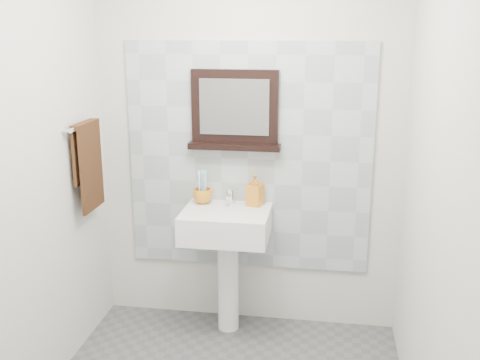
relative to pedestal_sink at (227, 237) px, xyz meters
name	(u,v)px	position (x,y,z in m)	size (l,w,h in m)	color
back_wall	(248,143)	(0.11, 0.23, 0.57)	(2.00, 0.01, 2.50)	silver
front_wall	(136,299)	(0.11, -1.97, 0.57)	(2.00, 0.01, 2.50)	silver
left_wall	(16,181)	(-0.89, -0.87, 0.57)	(0.01, 2.20, 2.50)	silver
right_wall	(438,200)	(1.11, -0.87, 0.57)	(0.01, 2.20, 2.50)	silver
splashback	(248,158)	(0.11, 0.21, 0.47)	(1.60, 0.02, 1.50)	#A6AFB4
pedestal_sink	(227,237)	(0.00, 0.00, 0.00)	(0.55, 0.44, 0.96)	white
toothbrush_cup	(203,196)	(-0.18, 0.12, 0.23)	(0.12, 0.12, 0.10)	orange
toothbrushes	(203,185)	(-0.18, 0.12, 0.31)	(0.05, 0.04, 0.21)	white
soap_dispenser	(255,190)	(0.17, 0.13, 0.29)	(0.09, 0.10, 0.21)	#C55417
framed_mirror	(235,112)	(0.02, 0.19, 0.78)	(0.60, 0.11, 0.51)	black
towel_bar	(84,125)	(-0.84, -0.16, 0.73)	(0.07, 0.40, 0.03)	silver
hand_towel	(88,159)	(-0.83, -0.16, 0.52)	(0.06, 0.30, 0.55)	#321C0E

